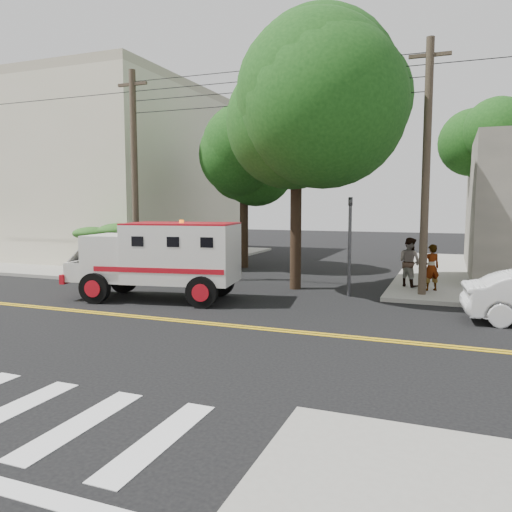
% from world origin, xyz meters
% --- Properties ---
extents(ground, '(100.00, 100.00, 0.00)m').
position_xyz_m(ground, '(0.00, 0.00, 0.00)').
color(ground, black).
rests_on(ground, ground).
extents(sidewalk_nw, '(17.00, 17.00, 0.15)m').
position_xyz_m(sidewalk_nw, '(-13.50, 13.50, 0.07)').
color(sidewalk_nw, gray).
rests_on(sidewalk_nw, ground).
extents(building_left, '(16.00, 14.00, 10.00)m').
position_xyz_m(building_left, '(-15.50, 15.00, 5.15)').
color(building_left, beige).
rests_on(building_left, sidewalk_nw).
extents(utility_pole_left, '(0.28, 0.28, 9.00)m').
position_xyz_m(utility_pole_left, '(-5.60, 6.00, 4.50)').
color(utility_pole_left, '#382D23').
rests_on(utility_pole_left, ground).
extents(utility_pole_right, '(0.28, 0.28, 9.00)m').
position_xyz_m(utility_pole_right, '(6.30, 6.20, 4.50)').
color(utility_pole_right, '#382D23').
rests_on(utility_pole_right, ground).
extents(tree_main, '(6.08, 5.70, 9.85)m').
position_xyz_m(tree_main, '(1.94, 6.21, 7.20)').
color(tree_main, black).
rests_on(tree_main, ground).
extents(tree_left, '(4.48, 4.20, 7.70)m').
position_xyz_m(tree_left, '(-2.68, 11.79, 5.73)').
color(tree_left, black).
rests_on(tree_left, ground).
extents(tree_right, '(4.80, 4.50, 8.20)m').
position_xyz_m(tree_right, '(8.84, 15.77, 6.09)').
color(tree_right, black).
rests_on(tree_right, ground).
extents(traffic_signal, '(0.15, 0.18, 3.60)m').
position_xyz_m(traffic_signal, '(3.80, 5.60, 2.23)').
color(traffic_signal, '#3F3F42').
rests_on(traffic_signal, ground).
extents(accessibility_sign, '(0.45, 0.10, 2.02)m').
position_xyz_m(accessibility_sign, '(-6.20, 6.17, 1.37)').
color(accessibility_sign, '#3F3F42').
rests_on(accessibility_sign, ground).
extents(palm_planter, '(3.52, 2.63, 2.36)m').
position_xyz_m(palm_planter, '(-7.44, 6.62, 1.65)').
color(palm_planter, '#1E3314').
rests_on(palm_planter, sidewalk_nw).
extents(armored_truck, '(6.23, 3.20, 2.71)m').
position_xyz_m(armored_truck, '(-2.21, 2.59, 1.54)').
color(armored_truck, silver).
rests_on(armored_truck, ground).
extents(pedestrian_a, '(0.75, 0.67, 1.73)m').
position_xyz_m(pedestrian_a, '(6.56, 7.10, 1.01)').
color(pedestrian_a, gray).
rests_on(pedestrian_a, sidewalk_ne).
extents(pedestrian_b, '(1.18, 1.14, 1.92)m').
position_xyz_m(pedestrian_b, '(5.73, 7.79, 1.11)').
color(pedestrian_b, gray).
rests_on(pedestrian_b, sidewalk_ne).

